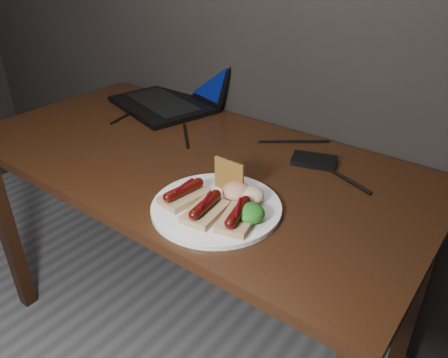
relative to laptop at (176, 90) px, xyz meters
name	(u,v)px	position (x,y,z in m)	size (l,w,h in m)	color
desk	(190,182)	(0.33, -0.30, -0.14)	(1.40, 0.70, 0.75)	#381F0E
laptop	(176,90)	(0.00, 0.00, 0.00)	(0.45, 0.44, 0.25)	black
hard_drive	(314,161)	(0.64, -0.12, -0.04)	(0.12, 0.07, 0.02)	black
desk_cables	(226,138)	(0.35, -0.14, -0.05)	(0.92, 0.33, 0.01)	black
plate	(216,207)	(0.57, -0.48, -0.05)	(0.31, 0.31, 0.01)	white
bread_sausage_left	(184,194)	(0.49, -0.50, -0.02)	(0.08, 0.12, 0.04)	tan
bread_sausage_center	(205,209)	(0.57, -0.52, -0.02)	(0.08, 0.12, 0.04)	tan
bread_sausage_right	(238,216)	(0.65, -0.50, -0.02)	(0.10, 0.13, 0.04)	tan
crispbread	(229,176)	(0.55, -0.41, 0.00)	(0.09, 0.01, 0.09)	#AC7D2F
salad_greens	(249,213)	(0.66, -0.48, -0.02)	(0.07, 0.07, 0.04)	#105312
salsa_mound	(237,191)	(0.59, -0.42, -0.02)	(0.07, 0.07, 0.04)	#AA1211
coleslaw_mound	(251,195)	(0.62, -0.41, -0.02)	(0.06, 0.06, 0.04)	#EDE9CD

